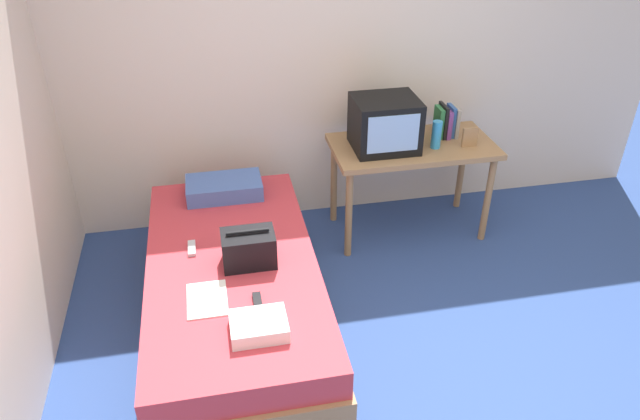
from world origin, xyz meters
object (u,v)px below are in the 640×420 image
Objects in this scene: desk at (412,155)px; magazine at (207,299)px; tv at (385,124)px; folded_towel at (259,326)px; pillow at (224,188)px; remote_dark at (258,303)px; book_row at (446,122)px; bed at (235,294)px; picture_frame at (470,137)px; remote_silver at (192,248)px; water_bottle at (436,135)px; handbag at (249,248)px.

magazine is (-1.52, -1.15, -0.13)m from desk.
tv is 1.81m from folded_towel.
desk is 2.29× the size of pillow.
desk reaches higher than remote_dark.
book_row is 1.55× the size of remote_dark.
desk reaches higher than bed.
desk is 1.93m from folded_towel.
book_row is at bearing 117.16° from picture_frame.
book_row is at bearing 29.10° from bed.
picture_frame reaches higher than remote_dark.
book_row is 1.73× the size of picture_frame.
folded_towel is (-1.05, -1.43, -0.37)m from tv.
tv is 1.52× the size of magazine.
tv reaches higher than remote_silver.
water_bottle is 0.24m from picture_frame.
folded_towel is at bearing -141.08° from picture_frame.
book_row reaches higher than remote_silver.
handbag is at bearing -30.66° from remote_silver.
desk reaches higher than remote_silver.
folded_towel is at bearing -135.30° from book_row.
folded_towel is (-0.02, -0.20, 0.03)m from remote_dark.
bed is at bearing 98.48° from folded_towel.
water_bottle is (0.13, -0.09, 0.19)m from desk.
tv reaches higher than handbag.
pillow is (-1.63, -0.15, -0.28)m from book_row.
bed is 0.82m from pillow.
picture_frame is 2.18m from magazine.
folded_towel is (-1.65, -1.33, -0.26)m from picture_frame.
remote_dark is (-1.53, -1.32, -0.32)m from book_row.
magazine is (-1.89, -1.04, -0.29)m from picture_frame.
remote_dark is (0.01, -0.37, -0.09)m from handbag.
bed is 1.96m from picture_frame.
tv reaches higher than remote_dark.
bed is 0.44m from magazine.
picture_frame is at bearing -1.47° from pillow.
folded_towel reaches higher than bed.
remote_silver is (-0.07, 0.47, 0.01)m from magazine.
handbag is (-1.64, -0.76, -0.19)m from picture_frame.
water_bottle is 1.99m from magazine.
magazine is (-0.25, -0.28, -0.10)m from handbag.
bed is at bearing -153.77° from water_bottle.
water_bottle reaches higher than pillow.
bed is at bearing -157.73° from picture_frame.
desk is at bearing 31.10° from bed.
remote_dark reaches higher than bed.
water_bottle is 0.82× the size of book_row.
bed is 10.13× the size of water_bottle.
desk is at bearing 2.84° from pillow.
pillow is (-1.49, 0.02, -0.27)m from water_bottle.
bed is 13.89× the size of remote_silver.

